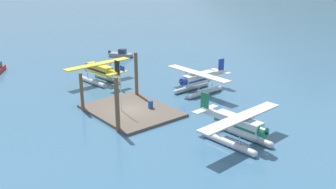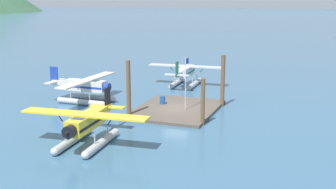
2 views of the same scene
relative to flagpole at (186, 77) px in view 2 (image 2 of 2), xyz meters
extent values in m
plane|color=#38607F|center=(0.14, 1.09, -3.71)|extent=(1200.00, 1200.00, 0.00)
cube|color=brown|center=(0.14, 1.09, -3.56)|extent=(10.50, 8.07, 0.30)
cylinder|color=brown|center=(-3.79, -2.87, -1.51)|extent=(0.38, 0.38, 4.38)
cylinder|color=brown|center=(3.77, -2.94, -0.91)|extent=(0.44, 0.44, 5.59)
cylinder|color=brown|center=(-3.77, 4.64, -0.88)|extent=(0.42, 0.42, 5.66)
cylinder|color=silver|center=(-0.14, 0.00, -0.75)|extent=(0.08, 0.08, 5.31)
cube|color=#1E3DB2|center=(0.31, 0.00, 1.56)|extent=(0.90, 0.03, 0.56)
sphere|color=gold|center=(-0.14, 0.00, 1.96)|extent=(0.10, 0.10, 0.10)
cylinder|color=#1E4C99|center=(1.20, 3.04, -2.97)|extent=(0.58, 0.58, 0.88)
torus|color=#1E4C99|center=(1.20, 3.04, -2.97)|extent=(0.62, 0.62, 0.04)
cylinder|color=#B7BABF|center=(-12.11, 2.99, -3.39)|extent=(5.63, 1.12, 0.64)
sphere|color=#B7BABF|center=(-14.90, 2.75, -3.39)|extent=(0.64, 0.64, 0.64)
cylinder|color=#B7BABF|center=(-12.33, 5.48, -3.39)|extent=(5.63, 1.12, 0.64)
sphere|color=#B7BABF|center=(-15.12, 5.24, -3.39)|extent=(0.64, 0.64, 0.64)
cylinder|color=#B7BABF|center=(-13.31, 2.89, -2.72)|extent=(0.10, 0.10, 0.70)
cylinder|color=#B7BABF|center=(-10.92, 3.09, -2.72)|extent=(0.10, 0.10, 0.70)
cylinder|color=#B7BABF|center=(-13.52, 5.38, -2.72)|extent=(0.10, 0.10, 0.70)
cylinder|color=#B7BABF|center=(-11.13, 5.58, -2.72)|extent=(0.10, 0.10, 0.70)
cube|color=yellow|center=(-12.22, 4.23, -1.77)|extent=(4.89, 1.64, 1.20)
cube|color=black|center=(-12.22, 4.23, -1.87)|extent=(4.79, 1.66, 0.24)
cube|color=#283347|center=(-13.30, 4.14, -1.44)|extent=(1.19, 1.14, 0.56)
cube|color=yellow|center=(-12.52, 4.21, -1.10)|extent=(2.28, 10.48, 0.14)
cylinder|color=black|center=(-12.33, 2.02, -1.43)|extent=(0.13, 0.63, 0.84)
cylinder|color=black|center=(-12.71, 6.40, -1.43)|extent=(0.13, 0.63, 0.84)
cylinder|color=black|center=(-14.91, 4.00, -1.77)|extent=(0.68, 1.01, 0.96)
cone|color=black|center=(-15.36, 3.97, -1.77)|extent=(0.38, 0.39, 0.36)
cube|color=yellow|center=(-8.98, 4.51, -1.67)|extent=(2.23, 0.63, 0.56)
cube|color=black|center=(-8.09, 4.59, -0.82)|extent=(1.01, 0.20, 1.90)
cube|color=yellow|center=(-8.18, 4.58, -1.57)|extent=(1.07, 3.26, 0.10)
cylinder|color=#B7BABF|center=(12.86, 5.48, -3.39)|extent=(5.62, 0.89, 0.64)
sphere|color=#B7BABF|center=(15.66, 5.61, -3.39)|extent=(0.64, 0.64, 0.64)
cylinder|color=#B7BABF|center=(12.98, 2.99, -3.39)|extent=(5.62, 0.89, 0.64)
sphere|color=#B7BABF|center=(15.77, 3.11, -3.39)|extent=(0.64, 0.64, 0.64)
cylinder|color=#B7BABF|center=(14.06, 5.54, -2.72)|extent=(0.10, 0.10, 0.70)
cylinder|color=#B7BABF|center=(11.66, 5.43, -2.72)|extent=(0.10, 0.10, 0.70)
cylinder|color=#B7BABF|center=(14.17, 3.04, -2.72)|extent=(0.10, 0.10, 0.70)
cylinder|color=#B7BABF|center=(11.78, 2.93, -2.72)|extent=(0.10, 0.10, 0.70)
cube|color=silver|center=(12.92, 4.24, -1.77)|extent=(4.85, 1.45, 1.20)
cube|color=#196B47|center=(12.92, 4.24, -1.87)|extent=(4.76, 1.47, 0.24)
cube|color=#283347|center=(14.00, 4.28, -1.44)|extent=(1.15, 1.10, 0.56)
cube|color=silver|center=(13.22, 4.25, -1.10)|extent=(1.87, 10.45, 0.14)
cylinder|color=#196B47|center=(13.12, 6.45, -1.43)|extent=(0.11, 0.62, 0.84)
cylinder|color=#196B47|center=(13.32, 2.05, -1.43)|extent=(0.11, 0.62, 0.84)
cylinder|color=#196B47|center=(15.62, 4.36, -1.77)|extent=(0.64, 0.99, 0.96)
cone|color=black|center=(16.07, 4.38, -1.77)|extent=(0.37, 0.38, 0.36)
cube|color=silver|center=(9.67, 4.09, -1.67)|extent=(2.22, 0.54, 0.56)
cube|color=#196B47|center=(8.77, 4.05, -0.82)|extent=(1.00, 0.16, 1.90)
cube|color=silver|center=(8.87, 4.05, -1.57)|extent=(0.94, 3.23, 0.10)
cylinder|color=#B7BABF|center=(1.26, 11.83, -3.39)|extent=(0.65, 5.60, 0.64)
sphere|color=#B7BABF|center=(1.26, 9.03, -3.39)|extent=(0.64, 0.64, 0.64)
cylinder|color=#B7BABF|center=(-1.24, 11.83, -3.39)|extent=(0.65, 5.60, 0.64)
sphere|color=#B7BABF|center=(-1.24, 9.03, -3.39)|extent=(0.64, 0.64, 0.64)
cylinder|color=#B7BABF|center=(1.26, 10.63, -2.72)|extent=(0.10, 0.10, 0.70)
cylinder|color=#B7BABF|center=(1.26, 13.03, -2.72)|extent=(0.10, 0.10, 0.70)
cylinder|color=#B7BABF|center=(-1.24, 10.63, -2.72)|extent=(0.10, 0.10, 0.70)
cylinder|color=#B7BABF|center=(-1.24, 13.03, -2.72)|extent=(0.10, 0.10, 0.70)
cube|color=silver|center=(0.01, 11.83, -1.77)|extent=(1.25, 4.80, 1.20)
cube|color=#1E389E|center=(0.01, 11.83, -1.87)|extent=(1.27, 4.71, 0.24)
cube|color=#283347|center=(0.01, 10.75, -1.44)|extent=(1.06, 1.10, 0.56)
cube|color=silver|center=(0.01, 11.53, -1.10)|extent=(10.40, 1.41, 0.14)
cylinder|color=#1E389E|center=(2.21, 11.53, -1.43)|extent=(0.62, 0.08, 0.84)
cylinder|color=#1E389E|center=(-2.19, 11.53, -1.43)|extent=(0.62, 0.08, 0.84)
cylinder|color=#1E389E|center=(0.01, 9.13, -1.77)|extent=(0.96, 0.60, 0.96)
cone|color=black|center=(0.00, 8.68, -1.77)|extent=(0.36, 0.35, 0.36)
cube|color=silver|center=(0.01, 15.08, -1.67)|extent=(0.44, 2.20, 0.56)
cube|color=#1E389E|center=(0.01, 15.98, -0.82)|extent=(0.12, 1.00, 1.90)
cube|color=silver|center=(0.01, 15.88, -1.57)|extent=(3.20, 0.80, 0.10)
camera|label=1|loc=(32.99, -20.83, 11.70)|focal=39.82mm
camera|label=2|loc=(-39.03, -12.68, 7.52)|focal=43.99mm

